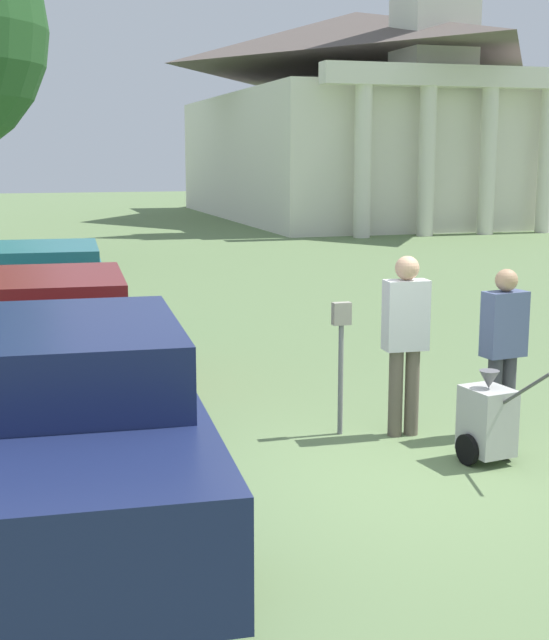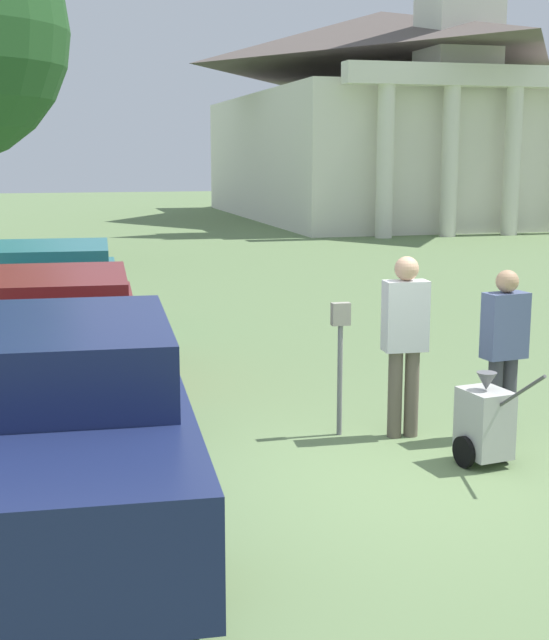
# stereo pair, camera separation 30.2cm
# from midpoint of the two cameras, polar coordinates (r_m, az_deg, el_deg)

# --- Properties ---
(ground_plane) EXTENTS (120.00, 120.00, 0.00)m
(ground_plane) POSITION_cam_midpoint_polar(r_m,az_deg,el_deg) (7.79, 6.25, -10.01)
(ground_plane) COLOR #607A4C
(parked_car_navy) EXTENTS (2.26, 5.30, 1.51)m
(parked_car_navy) POSITION_cam_midpoint_polar(r_m,az_deg,el_deg) (7.15, -14.18, -6.22)
(parked_car_navy) COLOR #19234C
(parked_car_navy) RESTS_ON ground_plane
(parked_car_maroon) EXTENTS (2.19, 4.87, 1.46)m
(parked_car_maroon) POSITION_cam_midpoint_polar(r_m,az_deg,el_deg) (10.18, -15.01, -1.40)
(parked_car_maroon) COLOR maroon
(parked_car_maroon) RESTS_ON ground_plane
(parked_car_teal) EXTENTS (2.27, 4.78, 1.47)m
(parked_car_teal) POSITION_cam_midpoint_polar(r_m,az_deg,el_deg) (13.24, -15.46, 1.33)
(parked_car_teal) COLOR #23666B
(parked_car_teal) RESTS_ON ground_plane
(parking_meter) EXTENTS (0.18, 0.09, 1.32)m
(parking_meter) POSITION_cam_midpoint_polar(r_m,az_deg,el_deg) (8.68, 3.29, -1.46)
(parking_meter) COLOR slate
(parking_meter) RESTS_ON ground_plane
(person_worker) EXTENTS (0.43, 0.25, 1.78)m
(person_worker) POSITION_cam_midpoint_polar(r_m,az_deg,el_deg) (8.69, 7.39, -0.89)
(person_worker) COLOR #665B4C
(person_worker) RESTS_ON ground_plane
(person_supervisor) EXTENTS (0.45, 0.28, 1.66)m
(person_supervisor) POSITION_cam_midpoint_polar(r_m,az_deg,el_deg) (8.85, 13.50, -1.41)
(person_supervisor) COLOR #3F3F47
(person_supervisor) RESTS_ON ground_plane
(equipment_cart) EXTENTS (0.51, 1.00, 1.00)m
(equipment_cart) POSITION_cam_midpoint_polar(r_m,az_deg,el_deg) (8.20, 12.44, -6.29)
(equipment_cart) COLOR #B2B2AD
(equipment_cart) RESTS_ON ground_plane
(church) EXTENTS (11.77, 18.97, 21.69)m
(church) POSITION_cam_midpoint_polar(r_m,az_deg,el_deg) (39.51, 5.18, 13.41)
(church) COLOR silver
(church) RESTS_ON ground_plane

